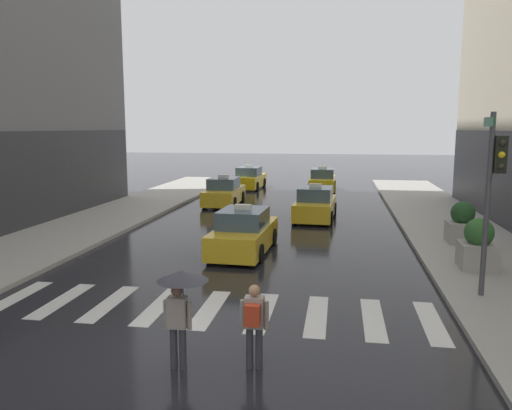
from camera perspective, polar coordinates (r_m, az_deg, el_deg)
ground_plane at (r=10.46m, az=-9.58°, el=-17.20°), size 160.00×160.00×0.00m
crosswalk_markings at (r=13.10m, az=-5.26°, el=-11.62°), size 11.30×2.80×0.01m
traffic_light_pole at (r=14.30m, az=25.23°, el=2.71°), size 0.44×0.84×4.80m
taxi_lead at (r=18.51m, az=-1.40°, el=-3.20°), size 2.06×4.60×1.80m
taxi_second at (r=25.45m, az=6.72°, el=0.03°), size 2.10×4.62×1.80m
taxi_third at (r=30.03m, az=-3.64°, el=1.40°), size 1.98×4.56×1.80m
taxi_fourth at (r=36.89m, az=7.50°, el=2.71°), size 1.95×4.55×1.80m
taxi_fifth at (r=38.10m, az=-0.77°, el=2.97°), size 2.07×4.60×1.80m
pedestrian_with_umbrella at (r=9.64m, az=-8.48°, el=-9.72°), size 0.96×0.96×1.94m
pedestrian_with_backpack at (r=9.71m, az=-0.22°, el=-12.90°), size 0.55×0.43×1.65m
planter_near_corner at (r=17.39m, az=23.81°, el=-4.23°), size 1.10×1.10×1.60m
planter_mid_block at (r=21.03m, az=22.26°, el=-2.00°), size 1.10×1.10×1.60m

